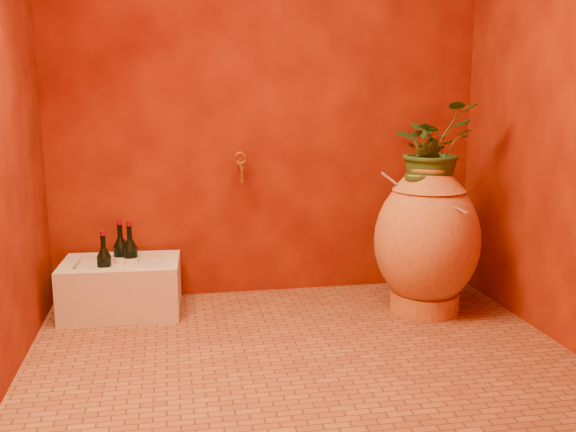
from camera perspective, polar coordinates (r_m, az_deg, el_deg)
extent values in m
plane|color=brown|center=(3.02, 1.26, -12.32)|extent=(2.50, 2.50, 0.00)
cube|color=#510D04|center=(3.75, -1.83, 11.91)|extent=(2.50, 0.02, 2.50)
cube|color=#510D04|center=(3.26, 23.85, 11.08)|extent=(0.02, 2.00, 2.50)
cylinder|color=#D27D3B|center=(3.65, 12.00, -7.43)|extent=(0.39, 0.39, 0.11)
ellipsoid|color=#D27D3B|center=(3.55, 12.23, -2.12)|extent=(0.60, 0.60, 0.71)
cone|color=#D27D3B|center=(3.49, 12.46, 3.14)|extent=(0.41, 0.41, 0.11)
torus|color=#D27D3B|center=(3.49, 12.50, 4.15)|extent=(0.25, 0.25, 0.04)
cylinder|color=olive|center=(3.43, 11.48, 1.34)|extent=(0.34, 0.26, 0.29)
cylinder|color=olive|center=(3.39, 12.88, 1.69)|extent=(0.25, 0.31, 0.14)
cylinder|color=olive|center=(3.47, 14.45, 2.10)|extent=(0.12, 0.28, 0.23)
cube|color=beige|center=(3.63, -14.56, -6.35)|extent=(0.64, 0.45, 0.26)
cube|color=beige|center=(3.76, -14.50, -3.45)|extent=(0.63, 0.11, 0.03)
cube|color=beige|center=(3.43, -14.87, -4.89)|extent=(0.63, 0.11, 0.03)
cube|color=beige|center=(3.62, -18.96, -4.25)|extent=(0.09, 0.27, 0.03)
cube|color=beige|center=(3.58, -10.34, -3.99)|extent=(0.09, 0.27, 0.03)
cylinder|color=black|center=(3.65, -13.79, -4.21)|extent=(0.08, 0.08, 0.19)
cone|color=black|center=(3.62, -13.88, -2.36)|extent=(0.08, 0.08, 0.05)
cylinder|color=black|center=(3.60, -13.92, -1.39)|extent=(0.03, 0.03, 0.07)
cylinder|color=maroon|center=(3.59, -13.96, -0.66)|extent=(0.03, 0.03, 0.03)
cylinder|color=silver|center=(3.65, -13.79, -4.21)|extent=(0.08, 0.08, 0.08)
cylinder|color=black|center=(3.53, -15.97, -4.91)|extent=(0.07, 0.07, 0.18)
cone|color=black|center=(3.50, -16.07, -3.12)|extent=(0.07, 0.07, 0.05)
cylinder|color=black|center=(3.49, -16.12, -2.18)|extent=(0.03, 0.03, 0.07)
cylinder|color=maroon|center=(3.48, -16.16, -1.46)|extent=(0.03, 0.03, 0.02)
cylinder|color=silver|center=(3.53, -15.97, -4.91)|extent=(0.08, 0.08, 0.08)
cylinder|color=black|center=(3.68, -14.58, -4.10)|extent=(0.08, 0.08, 0.19)
cone|color=black|center=(3.65, -14.68, -2.24)|extent=(0.08, 0.08, 0.05)
cylinder|color=black|center=(3.63, -14.73, -1.26)|extent=(0.03, 0.03, 0.07)
cylinder|color=maroon|center=(3.62, -14.76, -0.52)|extent=(0.03, 0.03, 0.03)
cylinder|color=silver|center=(3.68, -14.58, -4.10)|extent=(0.08, 0.08, 0.09)
cylinder|color=#B28129|center=(3.68, -4.26, 4.37)|extent=(0.02, 0.14, 0.02)
cylinder|color=#B28129|center=(3.62, -4.12, 3.60)|extent=(0.02, 0.02, 0.08)
torus|color=#B28129|center=(3.68, -4.27, 5.16)|extent=(0.07, 0.01, 0.07)
cylinder|color=#B28129|center=(3.68, -4.26, 4.77)|extent=(0.01, 0.01, 0.05)
imported|color=#2A4F1C|center=(3.51, 12.72, 5.94)|extent=(0.56, 0.52, 0.49)
imported|color=#2A4F1C|center=(3.43, 11.84, 3.95)|extent=(0.23, 0.21, 0.33)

